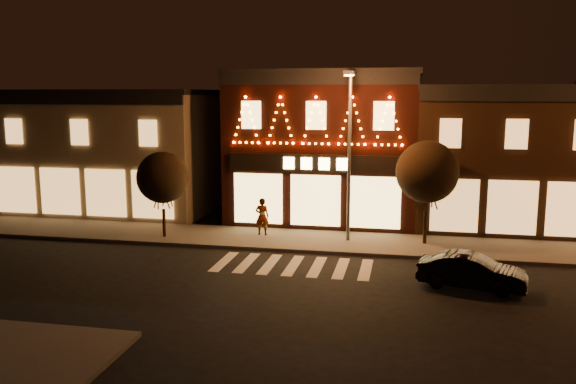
% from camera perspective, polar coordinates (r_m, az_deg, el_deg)
% --- Properties ---
extents(ground, '(120.00, 120.00, 0.00)m').
position_cam_1_polar(ground, '(20.95, -1.61, -10.20)').
color(ground, black).
rests_on(ground, ground).
extents(sidewalk_far, '(44.00, 4.00, 0.15)m').
position_cam_1_polar(sidewalk_far, '(28.20, 6.07, -4.91)').
color(sidewalk_far, '#47423D').
rests_on(sidewalk_far, ground).
extents(building_left, '(12.20, 8.28, 7.30)m').
position_cam_1_polar(building_left, '(37.67, -16.29, 3.93)').
color(building_left, '#7A6D57').
rests_on(building_left, ground).
extents(building_pulp, '(10.20, 8.34, 8.30)m').
position_cam_1_polar(building_pulp, '(33.61, 3.76, 4.52)').
color(building_pulp, black).
rests_on(building_pulp, ground).
extents(building_right_a, '(9.20, 8.28, 7.50)m').
position_cam_1_polar(building_right_a, '(33.74, 19.98, 3.31)').
color(building_right_a, '#342012').
rests_on(building_right_a, ground).
extents(streetlamp_mid, '(0.51, 1.82, 7.96)m').
position_cam_1_polar(streetlamp_mid, '(27.39, 5.95, 4.75)').
color(streetlamp_mid, '#59595E').
rests_on(streetlamp_mid, sidewalk_far).
extents(tree_left, '(2.49, 2.49, 4.17)m').
position_cam_1_polar(tree_left, '(29.04, -12.06, 1.38)').
color(tree_left, black).
rests_on(tree_left, sidewalk_far).
extents(tree_right, '(2.88, 2.88, 4.81)m').
position_cam_1_polar(tree_right, '(27.77, 13.33, 1.90)').
color(tree_right, black).
rests_on(tree_right, sidewalk_far).
extents(dark_sedan, '(4.05, 2.16, 1.27)m').
position_cam_1_polar(dark_sedan, '(22.74, 17.38, -7.36)').
color(dark_sedan, black).
rests_on(dark_sedan, ground).
extents(pedestrian, '(0.69, 0.46, 1.85)m').
position_cam_1_polar(pedestrian, '(29.14, -2.52, -2.37)').
color(pedestrian, gray).
rests_on(pedestrian, sidewalk_far).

